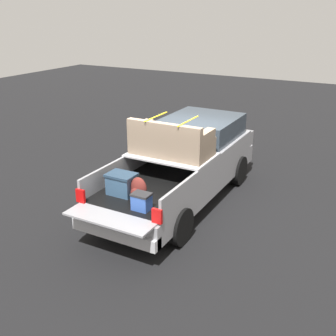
% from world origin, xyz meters
% --- Properties ---
extents(ground_plane, '(40.00, 40.00, 0.00)m').
position_xyz_m(ground_plane, '(0.00, 0.00, 0.00)').
color(ground_plane, black).
extents(pickup_truck, '(6.05, 2.06, 2.23)m').
position_xyz_m(pickup_truck, '(0.37, 0.00, 0.96)').
color(pickup_truck, gray).
rests_on(pickup_truck, ground_plane).
extents(trash_can, '(0.60, 0.60, 0.98)m').
position_xyz_m(trash_can, '(2.86, 2.13, 0.50)').
color(trash_can, '#2D2D33').
rests_on(trash_can, ground_plane).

